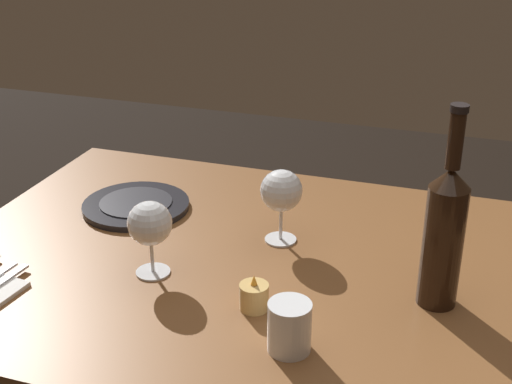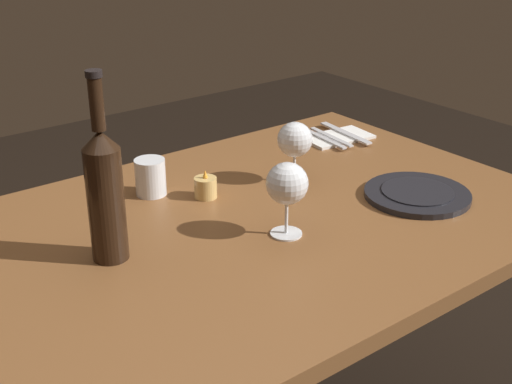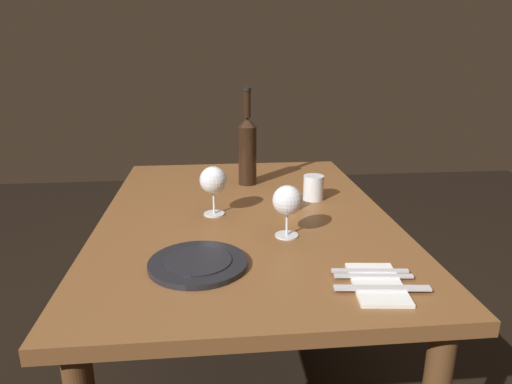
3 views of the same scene
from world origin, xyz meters
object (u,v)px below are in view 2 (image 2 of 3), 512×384
(dinner_plate, at_px, (417,194))
(folded_napkin, at_px, (338,137))
(wine_bottle, at_px, (105,191))
(fork_outer, at_px, (325,139))
(fork_inner, at_px, (331,137))
(table_knife, at_px, (345,133))
(wine_glass_right, at_px, (295,141))
(votive_candle, at_px, (206,188))
(water_tumbler, at_px, (151,179))
(wine_glass_left, at_px, (288,185))

(dinner_plate, distance_m, folded_napkin, 0.42)
(wine_bottle, height_order, fork_outer, wine_bottle)
(folded_napkin, height_order, fork_inner, fork_inner)
(wine_bottle, bearing_deg, folded_napkin, 15.40)
(wine_bottle, distance_m, table_knife, 0.89)
(wine_glass_right, height_order, votive_candle, wine_glass_right)
(fork_outer, bearing_deg, wine_bottle, -163.65)
(wine_glass_right, distance_m, water_tumbler, 0.35)
(wine_glass_left, bearing_deg, fork_outer, 39.34)
(wine_glass_left, distance_m, wine_glass_right, 0.28)
(wine_glass_right, height_order, fork_outer, wine_glass_right)
(wine_glass_left, height_order, fork_outer, wine_glass_left)
(votive_candle, xyz_separation_m, dinner_plate, (0.38, -0.30, -0.02))
(fork_outer, bearing_deg, votive_candle, -167.46)
(water_tumbler, bearing_deg, wine_bottle, -134.72)
(water_tumbler, bearing_deg, fork_inner, 1.22)
(folded_napkin, distance_m, fork_outer, 0.05)
(folded_napkin, bearing_deg, fork_inner, 180.00)
(water_tumbler, relative_size, votive_candle, 1.27)
(folded_napkin, xyz_separation_m, fork_outer, (-0.05, 0.00, 0.01))
(dinner_plate, relative_size, table_knife, 1.15)
(wine_glass_left, xyz_separation_m, water_tumbler, (-0.12, 0.35, -0.07))
(wine_bottle, distance_m, fork_inner, 0.83)
(votive_candle, distance_m, dinner_plate, 0.48)
(dinner_plate, bearing_deg, wine_glass_left, 173.07)
(folded_napkin, relative_size, table_knife, 0.95)
(folded_napkin, xyz_separation_m, fork_inner, (-0.02, 0.00, 0.01))
(wine_glass_left, relative_size, folded_napkin, 0.78)
(wine_glass_left, distance_m, votive_candle, 0.27)
(wine_glass_right, relative_size, folded_napkin, 0.74)
(wine_glass_right, height_order, water_tumbler, wine_glass_right)
(fork_inner, bearing_deg, wine_glass_right, -150.01)
(water_tumbler, xyz_separation_m, folded_napkin, (0.61, 0.01, -0.03))
(votive_candle, xyz_separation_m, fork_outer, (0.47, 0.10, -0.01))
(fork_outer, bearing_deg, fork_inner, 0.00)
(water_tumbler, bearing_deg, table_knife, 1.11)
(fork_inner, bearing_deg, wine_bottle, -164.14)
(fork_inner, bearing_deg, water_tumbler, -178.78)
(wine_bottle, bearing_deg, fork_inner, 15.86)
(table_knife, bearing_deg, dinner_plate, -112.26)
(wine_glass_left, distance_m, table_knife, 0.64)
(wine_glass_left, xyz_separation_m, wine_glass_right, (0.19, 0.20, -0.01))
(wine_bottle, relative_size, votive_candle, 5.47)
(fork_outer, relative_size, table_knife, 0.86)
(wine_glass_right, distance_m, table_knife, 0.37)
(wine_glass_right, relative_size, water_tumbler, 1.74)
(water_tumbler, relative_size, folded_napkin, 0.43)
(fork_inner, xyz_separation_m, table_knife, (0.05, 0.00, 0.00))
(table_knife, bearing_deg, folded_napkin, 180.00)
(fork_outer, bearing_deg, water_tumbler, -178.73)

